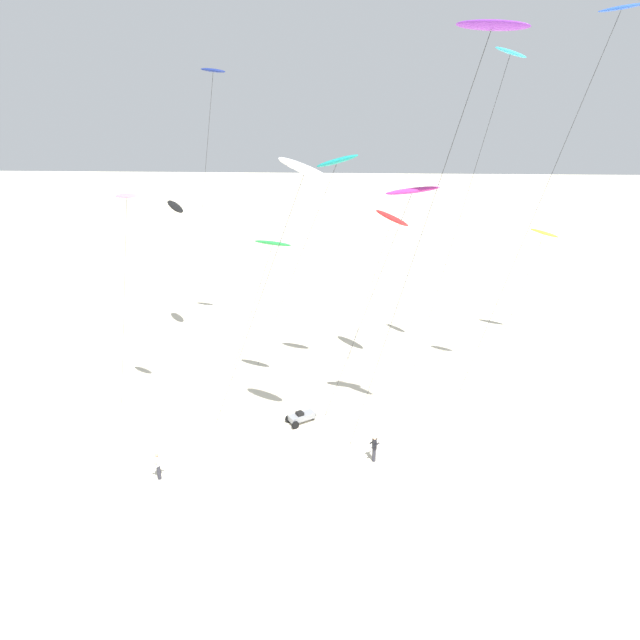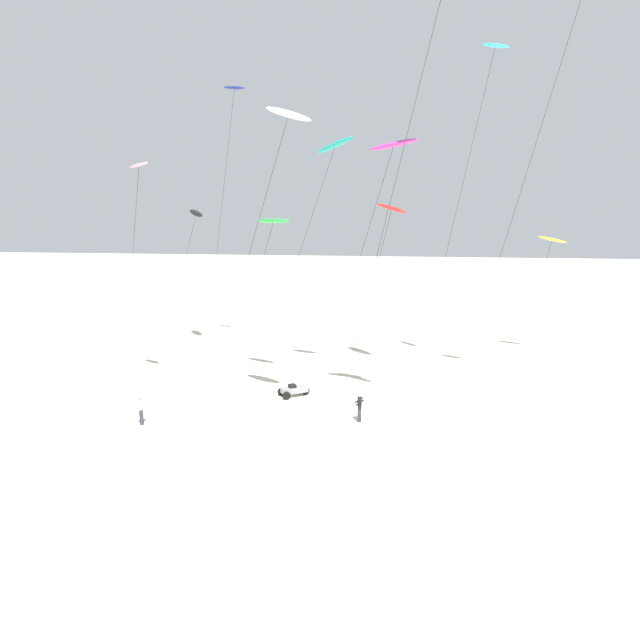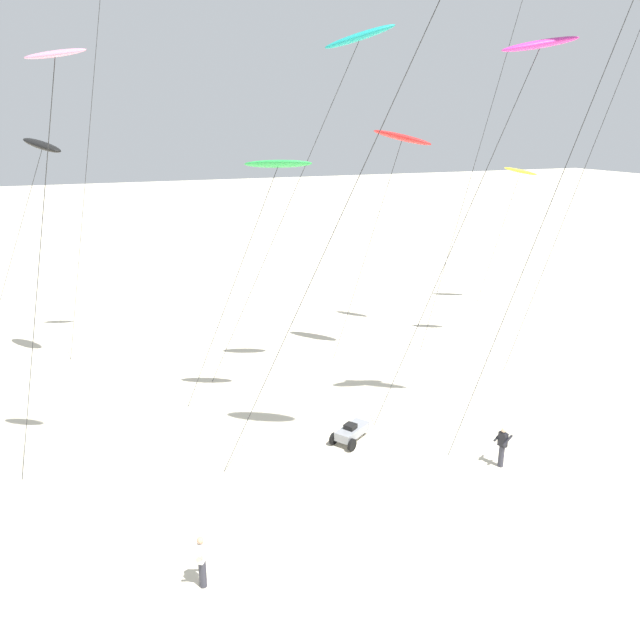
{
  "view_description": "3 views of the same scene",
  "coord_description": "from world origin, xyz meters",
  "views": [
    {
      "loc": [
        2.59,
        -27.79,
        19.98
      ],
      "look_at": [
        0.87,
        6.5,
        6.19
      ],
      "focal_mm": 31.57,
      "sensor_mm": 36.0,
      "label": 1
    },
    {
      "loc": [
        6.69,
        -30.42,
        11.58
      ],
      "look_at": [
        1.34,
        4.83,
        4.89
      ],
      "focal_mm": 31.52,
      "sensor_mm": 36.0,
      "label": 2
    },
    {
      "loc": [
        -9.81,
        -17.05,
        12.73
      ],
      "look_at": [
        -0.6,
        6.47,
        4.59
      ],
      "focal_mm": 34.33,
      "sensor_mm": 36.0,
      "label": 3
    }
  ],
  "objects": [
    {
      "name": "ground_plane",
      "position": [
        0.0,
        0.0,
        0.0
      ],
      "size": [
        260.0,
        260.0,
        0.0
      ],
      "primitive_type": "plane",
      "color": "beige"
    },
    {
      "name": "kite_red",
      "position": [
        5.6,
        11.11,
        12.01
      ],
      "size": [
        4.26,
        3.26,
        12.6
      ],
      "color": "red",
      "rests_on": "ground"
    },
    {
      "name": "kite_black",
      "position": [
        -11.17,
        16.34,
        11.67
      ],
      "size": [
        5.82,
        4.3,
        12.22
      ],
      "color": "black",
      "rests_on": "ground"
    },
    {
      "name": "kite_white",
      "position": [
        0.47,
        -0.58,
        16.61
      ],
      "size": [
        7.83,
        5.0,
        17.36
      ],
      "color": "white",
      "rests_on": "ground"
    },
    {
      "name": "kite_cyan",
      "position": [
        11.98,
        9.68,
        21.9
      ],
      "size": [
        5.06,
        3.62,
        22.8
      ],
      "color": "#33BFE0",
      "rests_on": "ground"
    },
    {
      "name": "kite_green",
      "position": [
        -2.21,
        7.07,
        11.11
      ],
      "size": [
        5.35,
        3.45,
        11.45
      ],
      "color": "green",
      "rests_on": "ground"
    },
    {
      "name": "kite_navy",
      "position": [
        -7.31,
        15.58,
        21.09
      ],
      "size": [
        5.03,
        3.05,
        21.81
      ],
      "color": "navy",
      "rests_on": "ground"
    },
    {
      "name": "kite_yellow",
      "position": [
        18.38,
        17.64,
        9.55
      ],
      "size": [
        3.06,
        1.95,
        10.01
      ],
      "color": "yellow",
      "rests_on": "ground"
    },
    {
      "name": "kite_teal",
      "position": [
        1.8,
        8.23,
        16.05
      ],
      "size": [
        7.74,
        4.95,
        16.77
      ],
      "color": "teal",
      "rests_on": "ground"
    },
    {
      "name": "kite_magenta",
      "position": [
        5.84,
        1.87,
        15.24
      ],
      "size": [
        6.06,
        3.59,
        15.75
      ],
      "color": "#D8339E",
      "rests_on": "ground"
    },
    {
      "name": "kite_pink",
      "position": [
        -10.03,
        3.79,
        14.35
      ],
      "size": [
        4.0,
        2.69,
        14.9
      ],
      "color": "pink",
      "rests_on": "ground"
    },
    {
      "name": "kite_flyer_nearest",
      "position": [
        4.36,
        -0.14,
        0.89
      ],
      "size": [
        0.6,
        0.62,
        1.67
      ],
      "color": "#33333D",
      "rests_on": "ground"
    },
    {
      "name": "kite_flyer_middle",
      "position": [
        -7.68,
        -2.39,
        0.89
      ],
      "size": [
        0.71,
        0.72,
        1.67
      ],
      "color": "#33333D",
      "rests_on": "ground"
    },
    {
      "name": "beach_buggy",
      "position": [
        -0.23,
        3.8,
        0.43
      ],
      "size": [
        2.03,
        1.73,
        0.82
      ],
      "color": "gray",
      "rests_on": "ground"
    }
  ]
}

